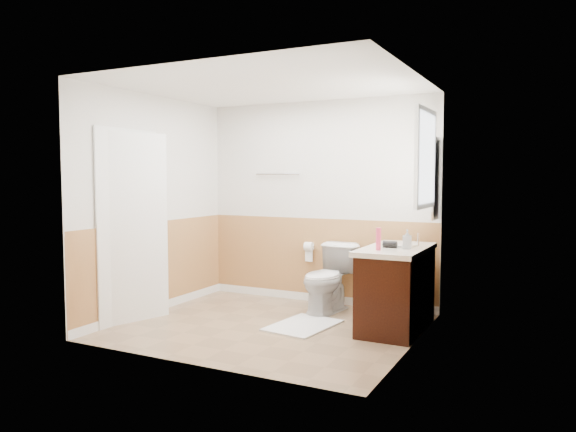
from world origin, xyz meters
The scene contains 32 objects.
floor centered at (0.00, 0.00, 0.00)m, with size 3.00×3.00×0.00m, color #8C7051.
ceiling centered at (0.00, 0.00, 2.50)m, with size 3.00×3.00×0.00m, color white.
wall_back centered at (0.00, 1.30, 1.25)m, with size 3.00×3.00×0.00m, color silver.
wall_front centered at (0.00, -1.30, 1.25)m, with size 3.00×3.00×0.00m, color silver.
wall_left centered at (-1.50, 0.00, 1.25)m, with size 3.00×3.00×0.00m, color silver.
wall_right centered at (1.50, 0.00, 1.25)m, with size 3.00×3.00×0.00m, color silver.
wainscot_back centered at (0.00, 1.29, 0.50)m, with size 3.00×3.00×0.00m, color tan.
wainscot_front centered at (0.00, -1.29, 0.50)m, with size 3.00×3.00×0.00m, color tan.
wainscot_left centered at (-1.49, 0.00, 0.50)m, with size 2.60×2.60×0.00m, color tan.
wainscot_right centered at (1.49, 0.00, 0.50)m, with size 2.60×2.60×0.00m, color tan.
toilet centered at (0.32, 0.85, 0.39)m, with size 0.44×0.77×0.79m, color silver.
bath_mat centered at (0.32, 0.17, 0.01)m, with size 0.55×0.80×0.02m, color silver.
vanity_cabinet centered at (1.21, 0.52, 0.40)m, with size 0.55×1.10×0.80m, color black.
vanity_knob_left centered at (0.91, 0.42, 0.55)m, with size 0.03×0.03×0.03m, color silver.
vanity_knob_right centered at (0.91, 0.62, 0.55)m, with size 0.03×0.03×0.03m, color silver.
countertop centered at (1.20, 0.52, 0.83)m, with size 0.60×1.15×0.05m, color silver.
sink_basin centered at (1.21, 0.67, 0.86)m, with size 0.36×0.36×0.02m, color white.
faucet centered at (1.39, 0.67, 0.92)m, with size 0.02×0.02×0.14m, color silver.
lotion_bottle centered at (1.11, 0.20, 0.96)m, with size 0.05×0.05×0.22m, color #E23A63.
soap_dispenser centered at (1.33, 0.45, 0.95)m, with size 0.09×0.09×0.19m, color #98A1AC.
hair_dryer_body centered at (1.16, 0.43, 0.89)m, with size 0.07×0.07×0.14m, color black.
hair_dryer_handle centered at (1.13, 0.41, 0.86)m, with size 0.03×0.03×0.07m, color black.
mirror_panel centered at (1.48, 1.10, 1.55)m, with size 0.02×0.35×0.90m, color silver.
window_frame centered at (1.47, 0.59, 1.75)m, with size 0.04×0.80×1.00m, color white.
window_glass centered at (1.49, 0.59, 1.75)m, with size 0.01×0.70×0.90m, color white.
door centered at (-1.40, -0.45, 1.02)m, with size 0.05×0.80×2.04m, color white.
door_frame centered at (-1.48, -0.45, 1.03)m, with size 0.02×0.92×2.10m, color white.
door_knob centered at (-1.34, -0.12, 0.95)m, with size 0.06×0.06×0.06m, color silver.
towel_bar centered at (-0.55, 1.25, 1.60)m, with size 0.02×0.02×0.62m, color silver.
tp_holder_bar centered at (-0.10, 1.23, 0.70)m, with size 0.02×0.02×0.14m, color silver.
tp_roll centered at (-0.10, 1.23, 0.70)m, with size 0.11×0.11×0.10m, color white.
tp_sheet centered at (-0.10, 1.23, 0.59)m, with size 0.10×0.01×0.16m, color white.
Camera 1 is at (2.70, -4.94, 1.57)m, focal length 34.12 mm.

